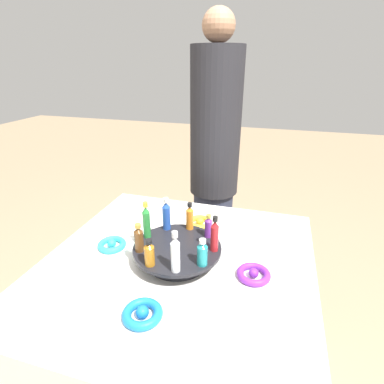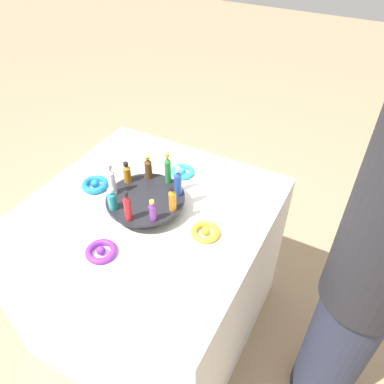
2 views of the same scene
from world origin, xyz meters
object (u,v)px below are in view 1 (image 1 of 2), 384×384
at_px(bottle_orange, 190,217).
at_px(bottle_brown, 139,239).
at_px(ribbon_bow_purple, 254,274).
at_px(ribbon_bow_gold, 200,222).
at_px(person_figure, 214,168).
at_px(ribbon_bow_blue, 142,313).
at_px(bottle_clear, 175,253).
at_px(bottle_red, 215,235).
at_px(bottle_green, 146,221).
at_px(bottle_amber, 149,253).
at_px(ribbon_bow_teal, 112,244).
at_px(display_stand, 177,252).
at_px(bottle_purple, 208,227).
at_px(bottle_teal, 202,253).
at_px(bottle_blue, 166,215).

relative_size(bottle_orange, bottle_brown, 1.05).
bearing_deg(ribbon_bow_purple, ribbon_bow_gold, 42.55).
bearing_deg(person_figure, bottle_brown, -7.59).
bearing_deg(ribbon_bow_blue, bottle_clear, -18.60).
distance_m(bottle_red, ribbon_bow_blue, 0.32).
distance_m(bottle_green, bottle_brown, 0.09).
xyz_separation_m(bottle_amber, ribbon_bow_teal, (0.13, 0.21, -0.09)).
xyz_separation_m(display_stand, bottle_red, (0.01, -0.12, 0.08)).
distance_m(bottle_red, ribbon_bow_teal, 0.40).
height_order(bottle_purple, ribbon_bow_blue, bottle_purple).
relative_size(bottle_brown, ribbon_bow_blue, 0.91).
xyz_separation_m(display_stand, ribbon_bow_gold, (0.26, -0.01, -0.02)).
distance_m(bottle_purple, bottle_amber, 0.25).
bearing_deg(bottle_purple, bottle_orange, 66.81).
bearing_deg(bottle_brown, bottle_amber, -133.19).
bearing_deg(bottle_teal, bottle_blue, 46.81).
bearing_deg(bottle_green, bottle_teal, -113.19).
distance_m(display_stand, bottle_green, 0.15).
bearing_deg(ribbon_bow_purple, display_stand, 87.55).
bearing_deg(ribbon_bow_teal, bottle_purple, -76.97).
relative_size(bottle_amber, bottle_teal, 1.00).
bearing_deg(bottle_purple, display_stand, 136.81).
distance_m(bottle_blue, bottle_clear, 0.25).
bearing_deg(bottle_amber, bottle_brown, 46.81).
distance_m(display_stand, ribbon_bow_gold, 0.26).
distance_m(bottle_red, bottle_teal, 0.09).
xyz_separation_m(bottle_purple, ribbon_bow_teal, (-0.08, 0.35, -0.09)).
height_order(bottle_brown, bottle_teal, bottle_brown).
xyz_separation_m(bottle_green, ribbon_bow_teal, (-0.02, 0.14, -0.11)).
relative_size(bottle_red, person_figure, 0.08).
bearing_deg(display_stand, bottle_red, -83.19).
relative_size(bottle_blue, bottle_green, 0.92).
bearing_deg(bottle_blue, bottle_brown, 166.81).
xyz_separation_m(bottle_red, ribbon_bow_gold, (0.25, 0.11, -0.11)).
height_order(bottle_blue, bottle_amber, bottle_blue).
bearing_deg(bottle_clear, bottle_blue, 26.81).
xyz_separation_m(bottle_brown, bottle_clear, (-0.06, -0.15, 0.02)).
distance_m(bottle_clear, ribbon_bow_purple, 0.27).
distance_m(bottle_red, ribbon_bow_purple, 0.17).
distance_m(bottle_amber, ribbon_bow_blue, 0.17).
bearing_deg(ribbon_bow_blue, bottle_purple, -15.39).
xyz_separation_m(bottle_green, bottle_teal, (-0.10, -0.23, -0.02)).
bearing_deg(person_figure, ribbon_bow_teal, -18.24).
bearing_deg(bottle_teal, bottle_purple, 6.81).
relative_size(bottle_green, ribbon_bow_blue, 1.23).
bearing_deg(bottle_green, bottle_brown, -173.19).
relative_size(display_stand, ribbon_bow_purple, 2.76).
bearing_deg(bottle_blue, ribbon_bow_purple, -108.36).
height_order(display_stand, bottle_teal, bottle_teal).
height_order(bottle_orange, person_figure, person_figure).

